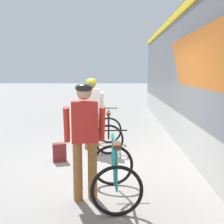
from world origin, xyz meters
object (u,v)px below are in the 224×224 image
object	(u,v)px
bicycle_far_black	(109,133)
bicycle_near_teal	(114,174)
cyclist_near_in_red	(85,131)
cyclist_far_in_white	(92,107)
backpack_on_platform	(59,152)

from	to	relation	value
bicycle_far_black	bicycle_near_teal	bearing A→B (deg)	-86.19
bicycle_far_black	cyclist_near_in_red	bearing A→B (deg)	-95.15
cyclist_far_in_white	bicycle_near_teal	distance (m)	2.91
cyclist_far_in_white	bicycle_far_black	world-z (taller)	cyclist_far_in_white
bicycle_near_teal	bicycle_far_black	distance (m)	2.81
bicycle_near_teal	backpack_on_platform	size ratio (longest dim) A/B	2.81
cyclist_far_in_white	bicycle_far_black	bearing A→B (deg)	3.76
cyclist_near_in_red	backpack_on_platform	world-z (taller)	cyclist_near_in_red
bicycle_far_black	backpack_on_platform	bearing A→B (deg)	-134.47
cyclist_near_in_red	cyclist_far_in_white	bearing A→B (deg)	93.41
cyclist_near_in_red	bicycle_near_teal	bearing A→B (deg)	1.18
cyclist_near_in_red	bicycle_near_teal	world-z (taller)	cyclist_near_in_red
cyclist_far_in_white	bicycle_far_black	xyz separation A→B (m)	(0.42, 0.03, -0.65)
cyclist_near_in_red	bicycle_far_black	bearing A→B (deg)	84.85
bicycle_far_black	backpack_on_platform	distance (m)	1.47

